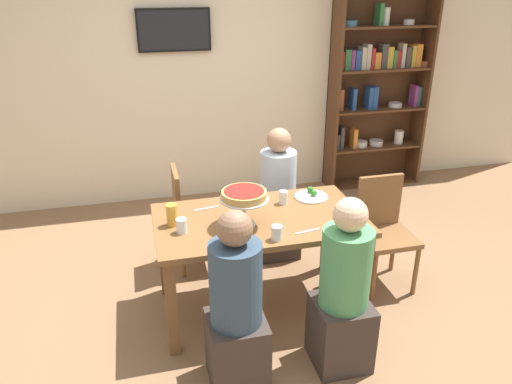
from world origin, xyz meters
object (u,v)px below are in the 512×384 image
bookshelf (377,86)px  television (174,30)px  dining_table (259,231)px  cutlery_fork_near (207,208)px  chair_far_left (191,213)px  water_glass_clear_spare (181,226)px  beer_glass_amber_tall (172,215)px  diner_near_right (343,297)px  deep_dish_pizza_stand (244,197)px  chair_head_east (383,227)px  salad_plate_far_diner (311,196)px  salad_plate_near_diner (242,196)px  cutlery_knife_near (307,231)px  diner_near_left (236,314)px  water_glass_clear_far (283,197)px  diner_far_right (278,203)px  water_glass_clear_near (277,233)px

bookshelf → television: (-2.18, 0.09, 0.63)m
dining_table → cutlery_fork_near: size_ratio=8.00×
chair_far_left → water_glass_clear_spare: chair_far_left is taller
beer_glass_amber_tall → water_glass_clear_spare: (0.05, -0.12, -0.03)m
diner_near_right → deep_dish_pizza_stand: bearing=38.6°
television → cutlery_fork_near: bearing=-90.5°
cutlery_fork_near → chair_head_east: bearing=165.1°
television → chair_head_east: 2.74m
dining_table → television: (-0.32, 2.11, 1.14)m
salad_plate_far_diner → water_glass_clear_spare: bearing=-162.7°
deep_dish_pizza_stand → salad_plate_near_diner: size_ratio=1.52×
salad_plate_far_diner → cutlery_knife_near: size_ratio=1.40×
deep_dish_pizza_stand → salad_plate_far_diner: size_ratio=1.31×
chair_far_left → salad_plate_far_diner: chair_far_left is taller
water_glass_clear_spare → cutlery_knife_near: 0.82m
diner_near_left → water_glass_clear_far: size_ratio=11.53×
cutlery_fork_near → water_glass_clear_spare: bearing=46.7°
salad_plate_far_diner → cutlery_fork_near: bearing=-179.8°
chair_head_east → water_glass_clear_spare: bearing=6.5°
bookshelf → water_glass_clear_far: (-1.64, -1.84, -0.35)m
diner_near_right → salad_plate_far_diner: size_ratio=4.58×
water_glass_clear_far → water_glass_clear_spare: size_ratio=1.02×
dining_table → cutlery_knife_near: (0.25, -0.27, 0.11)m
chair_far_left → cutlery_fork_near: 0.54m
dining_table → cutlery_fork_near: cutlery_fork_near is taller
chair_head_east → water_glass_clear_far: size_ratio=8.72×
diner_near_right → deep_dish_pizza_stand: 0.89m
salad_plate_near_diner → water_glass_clear_spare: bearing=-140.4°
bookshelf → diner_far_right: 2.11m
cutlery_knife_near → salad_plate_far_diner: bearing=57.2°
dining_table → diner_far_right: diner_far_right is taller
salad_plate_far_diner → beer_glass_amber_tall: size_ratio=1.66×
salad_plate_near_diner → dining_table: bearing=-81.9°
deep_dish_pizza_stand → salad_plate_near_diner: 0.46m
deep_dish_pizza_stand → water_glass_clear_spare: 0.45m
deep_dish_pizza_stand → cutlery_fork_near: size_ratio=1.82×
water_glass_clear_near → chair_head_east: bearing=22.9°
cutlery_knife_near → cutlery_fork_near: bearing=129.2°
chair_head_east → water_glass_clear_near: (-0.99, -0.42, 0.30)m
salad_plate_near_diner → cutlery_fork_near: salad_plate_near_diner is taller
diner_far_right → water_glass_clear_near: 1.11m
chair_far_left → water_glass_clear_spare: (-0.15, -0.78, 0.30)m
diner_near_right → chair_head_east: (0.67, 0.77, -0.01)m
diner_far_right → water_glass_clear_far: size_ratio=11.53×
chair_far_left → diner_near_left: bearing=3.6°
diner_near_left → salad_plate_near_diner: diner_near_left is taller
television → beer_glass_amber_tall: 2.30m
chair_far_left → television: bearing=176.7°
bookshelf → diner_near_right: bearing=-119.3°
bookshelf → water_glass_clear_spare: bookshelf is taller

